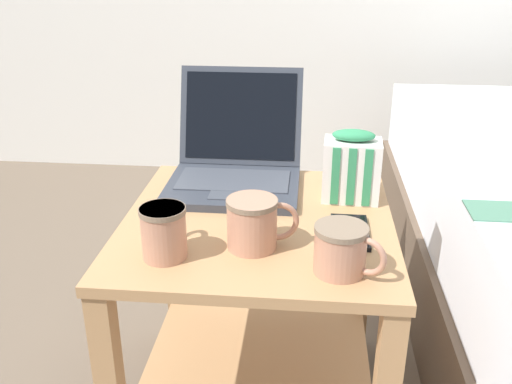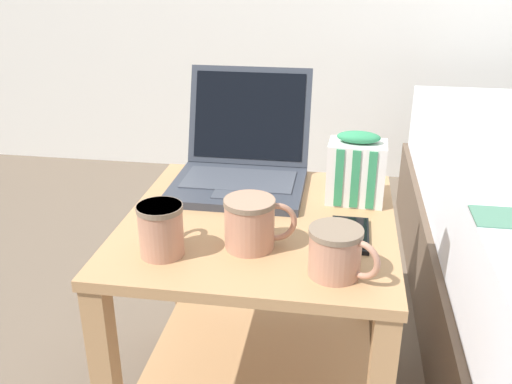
% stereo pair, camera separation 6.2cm
% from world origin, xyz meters
% --- Properties ---
extents(bedside_table, '(0.56, 0.58, 0.51)m').
position_xyz_m(bedside_table, '(0.00, 0.00, 0.33)').
color(bedside_table, tan).
rests_on(bedside_table, ground_plane).
extents(laptop, '(0.30, 0.33, 0.25)m').
position_xyz_m(laptop, '(-0.07, 0.20, 0.56)').
color(laptop, '#333842').
rests_on(laptop, bedside_table).
extents(mug_front_left, '(0.12, 0.09, 0.09)m').
position_xyz_m(mug_front_left, '(0.16, -0.19, 0.56)').
color(mug_front_left, tan).
rests_on(mug_front_left, bedside_table).
extents(mug_front_right, '(0.14, 0.10, 0.10)m').
position_xyz_m(mug_front_right, '(0.00, -0.12, 0.57)').
color(mug_front_right, tan).
rests_on(mug_front_right, bedside_table).
extents(mug_mid_center, '(0.08, 0.13, 0.10)m').
position_xyz_m(mug_mid_center, '(-0.15, -0.17, 0.57)').
color(mug_mid_center, tan).
rests_on(mug_mid_center, bedside_table).
extents(snack_bag, '(0.13, 0.09, 0.16)m').
position_xyz_m(snack_bag, '(0.20, 0.12, 0.59)').
color(snack_bag, white).
rests_on(snack_bag, bedside_table).
extents(cell_phone, '(0.07, 0.14, 0.01)m').
position_xyz_m(cell_phone, '(0.19, -0.05, 0.52)').
color(cell_phone, black).
rests_on(cell_phone, bedside_table).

